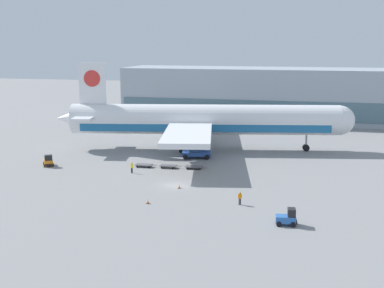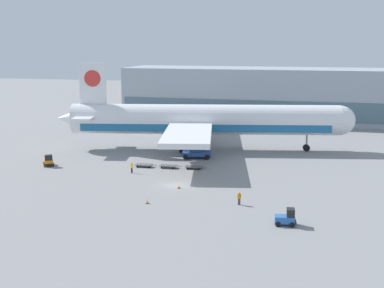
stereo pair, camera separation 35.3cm
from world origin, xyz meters
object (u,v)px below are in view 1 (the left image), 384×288
object	(u,v)px
baggage_tug_foreground	(287,218)
ground_crew_near	(240,197)
traffic_cone_far	(179,186)
baggage_tug_mid	(48,161)
airplane_main	(201,121)
ground_crew_far	(132,167)
baggage_dolly_second	(169,166)
baggage_dolly_lead	(144,165)
traffic_cone_near	(148,201)
scissor_lift_loader	(197,148)
baggage_dolly_third	(194,167)

from	to	relation	value
baggage_tug_foreground	ground_crew_near	size ratio (longest dim) A/B	1.48
baggage_tug_foreground	traffic_cone_far	distance (m)	20.40
baggage_tug_mid	airplane_main	bearing A→B (deg)	98.79
ground_crew_near	ground_crew_far	world-z (taller)	ground_crew_far
airplane_main	baggage_dolly_second	size ratio (longest dim) A/B	15.47
baggage_dolly_lead	ground_crew_far	size ratio (longest dim) A/B	2.03
baggage_dolly_second	traffic_cone_far	bearing A→B (deg)	-68.01
baggage_dolly_lead	traffic_cone_near	size ratio (longest dim) A/B	6.05
traffic_cone_far	ground_crew_near	bearing A→B (deg)	-30.35
airplane_main	scissor_lift_loader	xyz separation A→B (m)	(0.87, -7.11, -3.94)
baggage_tug_foreground	baggage_tug_mid	bearing A→B (deg)	146.59
airplane_main	baggage_dolly_lead	size ratio (longest dim) A/B	15.47
ground_crew_far	ground_crew_near	bearing A→B (deg)	-4.81
baggage_dolly_second	baggage_dolly_third	distance (m)	4.33
baggage_dolly_lead	ground_crew_near	size ratio (longest dim) A/B	2.11
ground_crew_far	baggage_dolly_third	bearing A→B (deg)	58.06
baggage_tug_mid	baggage_dolly_second	xyz separation A→B (m)	(20.43, 3.49, -0.49)
baggage_dolly_lead	ground_crew_far	world-z (taller)	ground_crew_far
baggage_dolly_second	ground_crew_far	world-z (taller)	ground_crew_far
scissor_lift_loader	baggage_dolly_second	bearing A→B (deg)	-117.89
airplane_main	ground_crew_near	distance (m)	36.41
baggage_tug_foreground	baggage_dolly_lead	bearing A→B (deg)	129.99
traffic_cone_far	baggage_tug_mid	bearing A→B (deg)	161.97
baggage_tug_foreground	baggage_dolly_third	size ratio (longest dim) A/B	0.70
baggage_tug_foreground	baggage_dolly_third	distance (m)	29.81
baggage_tug_mid	baggage_dolly_lead	xyz separation A→B (m)	(16.19, 3.19, -0.49)
traffic_cone_near	baggage_dolly_lead	bearing A→B (deg)	110.25
ground_crew_near	traffic_cone_far	world-z (taller)	ground_crew_near
airplane_main	baggage_dolly_lead	bearing A→B (deg)	-121.52
baggage_tug_mid	traffic_cone_far	size ratio (longest dim) A/B	4.61
scissor_lift_loader	traffic_cone_near	xyz separation A→B (m)	(0.31, -28.98, -1.60)
baggage_tug_mid	ground_crew_far	xyz separation A→B (m)	(15.65, -1.33, 0.21)
baggage_tug_mid	ground_crew_near	distance (m)	37.98
baggage_tug_mid	baggage_dolly_third	size ratio (longest dim) A/B	0.76
scissor_lift_loader	baggage_dolly_second	distance (m)	9.54
ground_crew_far	traffic_cone_far	bearing A→B (deg)	-7.20
scissor_lift_loader	baggage_dolly_lead	world-z (taller)	scissor_lift_loader
baggage_dolly_second	scissor_lift_loader	bearing A→B (deg)	72.04
ground_crew_near	baggage_tug_mid	bearing A→B (deg)	-62.73
baggage_dolly_second	baggage_dolly_third	bearing A→B (deg)	4.33
airplane_main	baggage_dolly_third	size ratio (longest dim) A/B	15.47
baggage_dolly_third	ground_crew_near	world-z (taller)	ground_crew_near
baggage_dolly_second	ground_crew_near	world-z (taller)	ground_crew_near
baggage_dolly_third	ground_crew_near	xyz separation A→B (m)	(10.56, -17.95, 0.65)
ground_crew_far	traffic_cone_near	distance (m)	17.04
baggage_dolly_second	baggage_dolly_third	size ratio (longest dim) A/B	1.00
baggage_dolly_lead	baggage_dolly_third	size ratio (longest dim) A/B	1.00
baggage_dolly_second	ground_crew_near	xyz separation A→B (m)	(14.86, -17.52, 0.65)
traffic_cone_near	traffic_cone_far	world-z (taller)	traffic_cone_near
baggage_dolly_second	traffic_cone_near	world-z (taller)	traffic_cone_near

